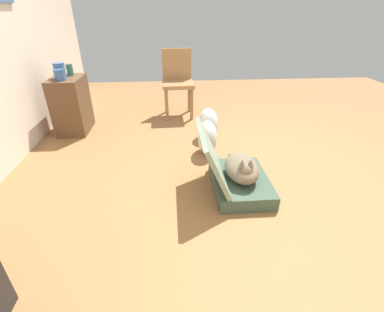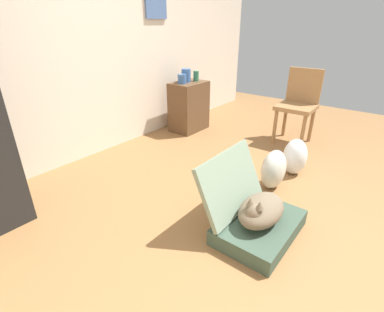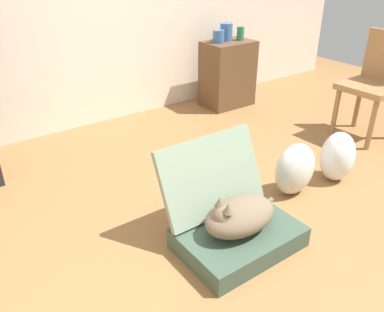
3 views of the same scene
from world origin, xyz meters
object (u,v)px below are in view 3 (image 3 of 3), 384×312
object	(u,v)px
suitcase_base	(238,238)
chair	(376,81)
vase_tall	(219,36)
vase_short	(240,33)
vase_round	(226,32)
cat	(239,216)
plastic_bag_white	(295,169)
plastic_bag_clear	(338,157)
side_table	(228,74)

from	to	relation	value
suitcase_base	chair	xyz separation A→B (m)	(1.95, 0.48, 0.44)
vase_tall	chair	xyz separation A→B (m)	(0.63, -1.36, -0.23)
vase_short	vase_round	size ratio (longest dim) A/B	0.79
cat	vase_short	size ratio (longest dim) A/B	3.84
vase_tall	cat	bearing A→B (deg)	-125.85
plastic_bag_white	vase_round	bearing A→B (deg)	65.48
vase_short	plastic_bag_clear	bearing A→B (deg)	-106.86
cat	plastic_bag_white	world-z (taller)	plastic_bag_white
vase_round	side_table	bearing A→B (deg)	-90.00
plastic_bag_clear	vase_round	xyz separation A→B (m)	(0.37, 1.72, 0.58)
vase_short	vase_tall	bearing A→B (deg)	171.85
plastic_bag_clear	vase_short	bearing A→B (deg)	73.14
cat	vase_short	distance (m)	2.45
suitcase_base	plastic_bag_clear	distance (m)	1.09
plastic_bag_clear	chair	distance (m)	0.99
cat	plastic_bag_white	xyz separation A→B (m)	(0.69, 0.21, -0.03)
vase_round	plastic_bag_white	bearing A→B (deg)	-114.52
vase_tall	vase_round	distance (m)	0.14
suitcase_base	cat	bearing A→B (deg)	177.92
suitcase_base	vase_round	xyz separation A→B (m)	(1.44, 1.87, 0.70)
plastic_bag_white	vase_round	size ratio (longest dim) A/B	2.17
cat	vase_short	world-z (taller)	vase_short
plastic_bag_clear	vase_tall	distance (m)	1.79
plastic_bag_clear	chair	world-z (taller)	chair
side_table	vase_round	size ratio (longest dim) A/B	3.95
side_table	suitcase_base	bearing A→B (deg)	-128.38
vase_short	vase_round	xyz separation A→B (m)	(-0.13, 0.07, 0.02)
side_table	vase_round	world-z (taller)	vase_round
side_table	plastic_bag_white	bearing A→B (deg)	-115.16
side_table	vase_short	distance (m)	0.43
plastic_bag_clear	chair	xyz separation A→B (m)	(0.88, 0.33, 0.32)
cat	side_table	world-z (taller)	side_table
suitcase_base	cat	size ratio (longest dim) A/B	1.29
vase_round	cat	bearing A→B (deg)	-127.85
vase_short	chair	size ratio (longest dim) A/B	0.15
plastic_bag_clear	vase_short	size ratio (longest dim) A/B	2.76
suitcase_base	plastic_bag_white	distance (m)	0.72
suitcase_base	plastic_bag_white	xyz separation A→B (m)	(0.68, 0.21, 0.12)
vase_tall	plastic_bag_white	bearing A→B (deg)	-111.20
suitcase_base	side_table	bearing A→B (deg)	51.62
plastic_bag_white	plastic_bag_clear	bearing A→B (deg)	-8.30
vase_round	plastic_bag_clear	bearing A→B (deg)	-102.19
cat	plastic_bag_white	bearing A→B (deg)	16.49
side_table	chair	world-z (taller)	chair
plastic_bag_clear	side_table	size ratio (longest dim) A/B	0.55
plastic_bag_clear	side_table	bearing A→B (deg)	77.48
plastic_bag_white	vase_tall	xyz separation A→B (m)	(0.63, 1.63, 0.55)
vase_round	vase_short	bearing A→B (deg)	-29.63
suitcase_base	vase_tall	world-z (taller)	vase_tall
cat	plastic_bag_white	distance (m)	0.72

